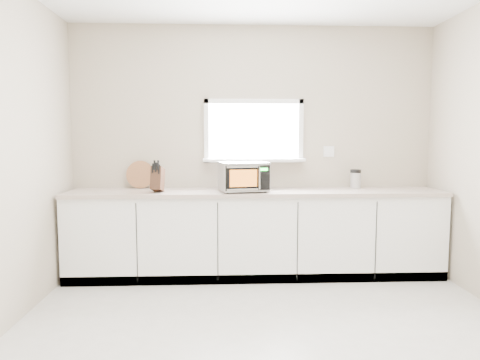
{
  "coord_description": "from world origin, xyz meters",
  "views": [
    {
      "loc": [
        -0.36,
        -2.78,
        1.46
      ],
      "look_at": [
        -0.17,
        1.55,
        1.04
      ],
      "focal_mm": 32.0,
      "sensor_mm": 36.0,
      "label": 1
    }
  ],
  "objects": [
    {
      "name": "coffee_grinder",
      "position": [
        1.12,
        1.85,
        1.02
      ],
      "size": [
        0.15,
        0.15,
        0.21
      ],
      "rotation": [
        0.0,
        0.0,
        -0.29
      ],
      "color": "#B4B6BB",
      "rests_on": "countertop"
    },
    {
      "name": "knife_block",
      "position": [
        -1.01,
        1.58,
        1.06
      ],
      "size": [
        0.13,
        0.24,
        0.33
      ],
      "rotation": [
        0.0,
        0.0,
        -0.11
      ],
      "color": "#3E2316",
      "rests_on": "countertop"
    },
    {
      "name": "cabinets",
      "position": [
        0.0,
        1.7,
        0.44
      ],
      "size": [
        3.92,
        0.6,
        0.88
      ],
      "primitive_type": "cube",
      "color": "white",
      "rests_on": "ground"
    },
    {
      "name": "ground",
      "position": [
        0.0,
        0.0,
        0.0
      ],
      "size": [
        4.0,
        4.0,
        0.0
      ],
      "primitive_type": "plane",
      "color": "beige",
      "rests_on": "ground"
    },
    {
      "name": "back_wall",
      "position": [
        0.0,
        2.0,
        1.36
      ],
      "size": [
        4.0,
        0.17,
        2.7
      ],
      "color": "#B4A38F",
      "rests_on": "ground"
    },
    {
      "name": "microwave",
      "position": [
        -0.13,
        1.6,
        1.08
      ],
      "size": [
        0.53,
        0.45,
        0.3
      ],
      "rotation": [
        0.0,
        0.0,
        0.2
      ],
      "color": "black",
      "rests_on": "countertop"
    },
    {
      "name": "cutting_board",
      "position": [
        -1.25,
        1.94,
        1.07
      ],
      "size": [
        0.3,
        0.07,
        0.3
      ],
      "primitive_type": "cylinder",
      "rotation": [
        1.4,
        0.0,
        0.0
      ],
      "color": "olive",
      "rests_on": "countertop"
    },
    {
      "name": "countertop",
      "position": [
        0.0,
        1.69,
        0.9
      ],
      "size": [
        3.92,
        0.64,
        0.04
      ],
      "primitive_type": "cube",
      "color": "beige",
      "rests_on": "cabinets"
    }
  ]
}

